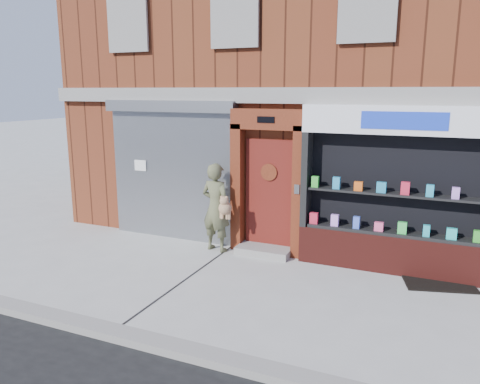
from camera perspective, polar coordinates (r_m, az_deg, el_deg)
The scene contains 8 objects.
ground at distance 7.83m, azimuth 3.67°, elevation -12.21°, with size 80.00×80.00×0.00m, color #9E9E99.
curb at distance 6.06m, azimuth -3.74°, elevation -19.44°, with size 60.00×0.30×0.12m, color gray.
building at distance 12.95m, azimuth 13.41°, elevation 15.31°, with size 12.00×8.16×8.00m.
shutter_bay at distance 10.30m, azimuth -8.30°, elevation 3.64°, with size 3.10×0.30×3.04m.
red_door_bay at distance 9.31m, azimuth 3.39°, elevation 1.19°, with size 1.52×0.58×2.90m.
pharmacy_bay at distance 8.75m, azimuth 18.78°, elevation -0.73°, with size 3.50×0.41×3.00m.
woman at distance 9.52m, azimuth -2.88°, elevation -1.88°, with size 0.80×0.60×1.83m.
doormat at distance 8.87m, azimuth 23.00°, elevation -10.10°, with size 1.14×0.80×0.03m, color black.
Camera 1 is at (2.41, -6.71, 3.25)m, focal length 35.00 mm.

